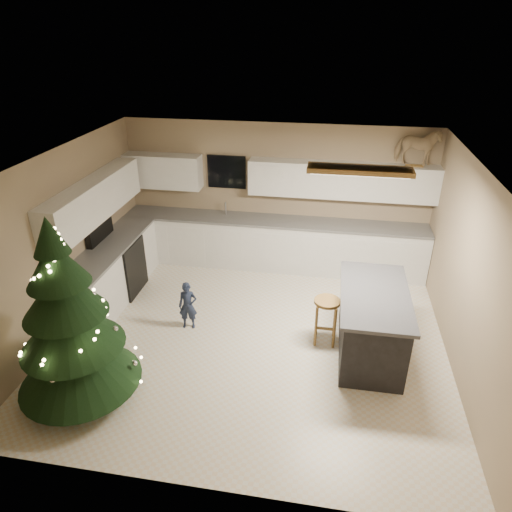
# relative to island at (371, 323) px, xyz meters

# --- Properties ---
(ground_plane) EXTENTS (5.50, 5.50, 0.00)m
(ground_plane) POSITION_rel_island_xyz_m (-1.66, 0.06, -0.48)
(ground_plane) COLOR silver
(room_shell) EXTENTS (5.52, 5.02, 2.61)m
(room_shell) POSITION_rel_island_xyz_m (-1.64, 0.06, 1.27)
(room_shell) COLOR #9E8968
(room_shell) RESTS_ON ground_plane
(cabinetry) EXTENTS (5.50, 3.20, 2.00)m
(cabinetry) POSITION_rel_island_xyz_m (-2.57, 1.70, 0.28)
(cabinetry) COLOR white
(cabinetry) RESTS_ON ground_plane
(island) EXTENTS (0.90, 1.70, 0.95)m
(island) POSITION_rel_island_xyz_m (0.00, 0.00, 0.00)
(island) COLOR black
(island) RESTS_ON ground_plane
(bar_stool) EXTENTS (0.36, 0.36, 0.70)m
(bar_stool) POSITION_rel_island_xyz_m (-0.61, 0.13, 0.05)
(bar_stool) COLOR olive
(bar_stool) RESTS_ON ground_plane
(christmas_tree) EXTENTS (1.49, 1.44, 2.38)m
(christmas_tree) POSITION_rel_island_xyz_m (-3.51, -1.43, 0.50)
(christmas_tree) COLOR #3F2816
(christmas_tree) RESTS_ON ground_plane
(toddler) EXTENTS (0.30, 0.22, 0.75)m
(toddler) POSITION_rel_island_xyz_m (-2.64, 0.13, -0.10)
(toddler) COLOR #18203E
(toddler) RESTS_ON ground_plane
(rocking_horse) EXTENTS (0.74, 0.42, 0.62)m
(rocking_horse) POSITION_rel_island_xyz_m (0.64, 2.38, 1.84)
(rocking_horse) COLOR olive
(rocking_horse) RESTS_ON cabinetry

